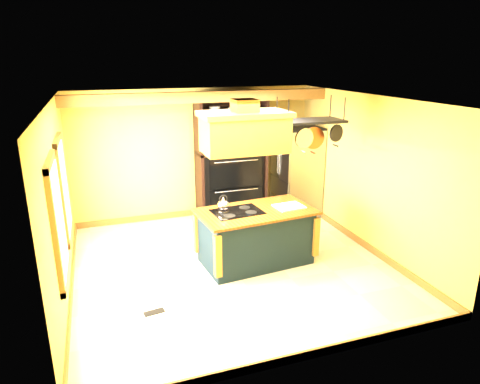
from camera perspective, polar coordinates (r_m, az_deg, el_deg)
floor at (r=7.20m, az=-1.12°, el=-9.69°), size 5.00×5.00×0.00m
ceiling at (r=6.42m, az=-1.27°, el=12.23°), size 5.00×5.00×0.00m
wall_back at (r=9.02m, az=-6.04°, el=5.05°), size 5.00×0.02×2.70m
wall_front at (r=4.53m, az=8.58°, el=-8.18°), size 5.00×0.02×2.70m
wall_left at (r=6.43m, az=-22.95°, el=-1.52°), size 0.02×5.00×2.70m
wall_right at (r=7.79m, az=16.64°, el=2.35°), size 0.02×5.00×2.70m
ceiling_beam at (r=8.06m, az=-5.01°, el=12.50°), size 5.00×0.15×0.20m
window_near at (r=5.65m, az=-23.10°, el=-3.55°), size 0.06×1.06×1.56m
window_far at (r=6.98m, az=-22.45°, el=0.44°), size 0.06×1.06×1.56m
kitchen_island at (r=7.11m, az=2.09°, el=-5.87°), size 1.96×1.22×1.11m
range_hood at (r=6.54m, az=0.62°, el=8.22°), size 1.35×0.76×0.80m
pot_rack at (r=6.98m, az=9.29°, el=8.59°), size 1.13×0.54×0.86m
refrigerator at (r=9.26m, az=7.53°, el=2.54°), size 0.81×0.96×1.88m
hutch at (r=9.04m, az=-1.27°, el=2.59°), size 1.43×0.64×2.52m
floor_register at (r=6.11m, az=-11.38°, el=-15.43°), size 0.29×0.16×0.01m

